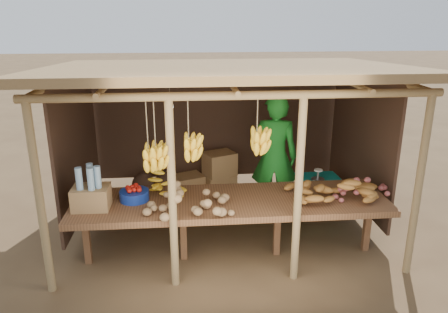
{
  "coord_description": "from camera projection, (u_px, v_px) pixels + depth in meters",
  "views": [
    {
      "loc": [
        -0.53,
        -5.91,
        3.0
      ],
      "look_at": [
        0.0,
        0.0,
        1.05
      ],
      "focal_mm": 35.0,
      "sensor_mm": 36.0,
      "label": 1
    }
  ],
  "objects": [
    {
      "name": "ground",
      "position": [
        224.0,
        223.0,
        6.57
      ],
      "size": [
        60.0,
        60.0,
        0.0
      ],
      "primitive_type": "plane",
      "color": "brown",
      "rests_on": "ground"
    },
    {
      "name": "stall_structure",
      "position": [
        221.0,
        96.0,
        5.98
      ],
      "size": [
        4.7,
        3.5,
        2.43
      ],
      "color": "#97794E",
      "rests_on": "ground"
    },
    {
      "name": "counter",
      "position": [
        231.0,
        204.0,
        5.44
      ],
      "size": [
        3.9,
        1.05,
        0.8
      ],
      "color": "brown",
      "rests_on": "ground"
    },
    {
      "name": "potato_heap",
      "position": [
        189.0,
        197.0,
        5.03
      ],
      "size": [
        1.07,
        0.75,
        0.37
      ],
      "primitive_type": null,
      "rotation": [
        0.0,
        0.0,
        0.17
      ],
      "color": "#90704A",
      "rests_on": "counter"
    },
    {
      "name": "sweet_potato_heap",
      "position": [
        333.0,
        184.0,
        5.44
      ],
      "size": [
        1.25,
        1.03,
        0.36
      ],
      "primitive_type": null,
      "rotation": [
        0.0,
        0.0,
        0.42
      ],
      "color": "#A16729",
      "rests_on": "counter"
    },
    {
      "name": "onion_heap",
      "position": [
        363.0,
        182.0,
        5.49
      ],
      "size": [
        0.88,
        0.73,
        0.35
      ],
      "primitive_type": null,
      "rotation": [
        0.0,
        0.0,
        0.42
      ],
      "color": "#B05756",
      "rests_on": "counter"
    },
    {
      "name": "banana_pile",
      "position": [
        159.0,
        181.0,
        5.53
      ],
      "size": [
        0.61,
        0.47,
        0.34
      ],
      "primitive_type": null,
      "rotation": [
        0.0,
        0.0,
        -0.29
      ],
      "color": "yellow",
      "rests_on": "counter"
    },
    {
      "name": "tomato_basin",
      "position": [
        134.0,
        194.0,
        5.38
      ],
      "size": [
        0.36,
        0.36,
        0.19
      ],
      "rotation": [
        0.0,
        0.0,
        -0.12
      ],
      "color": "navy",
      "rests_on": "counter"
    },
    {
      "name": "bottle_box",
      "position": [
        91.0,
        192.0,
        5.12
      ],
      "size": [
        0.43,
        0.34,
        0.54
      ],
      "color": "#9F7647",
      "rests_on": "counter"
    },
    {
      "name": "vendor",
      "position": [
        274.0,
        157.0,
        6.52
      ],
      "size": [
        0.77,
        0.58,
        1.91
      ],
      "primitive_type": "imported",
      "rotation": [
        0.0,
        0.0,
        2.96
      ],
      "color": "#1B7B23",
      "rests_on": "ground"
    },
    {
      "name": "tarp_crate",
      "position": [
        317.0,
        195.0,
        6.76
      ],
      "size": [
        0.67,
        0.59,
        0.78
      ],
      "color": "brown",
      "rests_on": "ground"
    },
    {
      "name": "carton_stack",
      "position": [
        209.0,
        178.0,
        7.37
      ],
      "size": [
        1.13,
        0.55,
        0.78
      ],
      "color": "#9F7647",
      "rests_on": "ground"
    },
    {
      "name": "burlap_sacks",
      "position": [
        154.0,
        184.0,
        7.4
      ],
      "size": [
        0.77,
        0.4,
        0.55
      ],
      "color": "#442D1F",
      "rests_on": "ground"
    }
  ]
}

